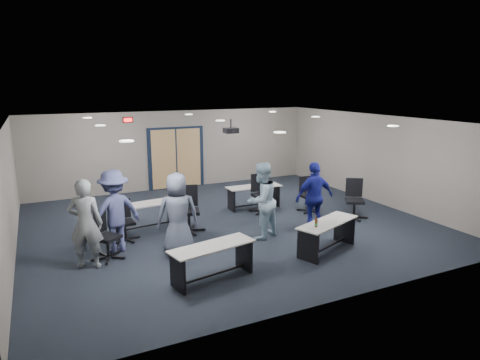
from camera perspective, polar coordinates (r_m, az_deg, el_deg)
name	(u,v)px	position (r m, az deg, el deg)	size (l,w,h in m)	color
floor	(229,224)	(11.31, -1.50, -5.88)	(10.00, 10.00, 0.00)	black
back_wall	(176,150)	(15.11, -8.57, 4.01)	(10.00, 0.04, 2.70)	gray
front_wall	(341,225)	(7.22, 13.32, -5.90)	(10.00, 0.04, 2.70)	gray
left_wall	(8,196)	(10.06, -28.52, -1.84)	(0.04, 9.00, 2.70)	gray
right_wall	(378,159)	(13.74, 17.87, 2.66)	(0.04, 9.00, 2.70)	gray
ceiling	(228,121)	(10.75, -1.59, 7.87)	(10.00, 9.00, 0.04)	silver
double_door	(176,158)	(15.12, -8.49, 2.87)	(2.00, 0.07, 2.20)	black
exit_sign	(128,120)	(14.54, -14.73, 7.76)	(0.32, 0.07, 0.18)	black
ceiling_projector	(231,130)	(11.36, -1.22, 6.64)	(0.35, 0.32, 0.37)	black
ceiling_can_lights	(224,121)	(10.98, -2.13, 7.82)	(6.24, 5.74, 0.02)	white
table_front_left	(212,256)	(8.13, -3.69, -10.10)	(1.74, 0.87, 0.68)	beige
table_front_right	(327,231)	(9.58, 11.55, -6.68)	(1.77, 1.14, 0.93)	beige
table_back_left	(144,212)	(11.02, -12.64, -4.17)	(1.73, 0.75, 0.79)	beige
table_back_right	(254,193)	(12.65, 1.86, -1.73)	(1.64, 0.61, 0.66)	beige
chair_back_a	(125,221)	(10.37, -15.12, -5.32)	(0.60, 0.60, 0.95)	black
chair_back_b	(189,210)	(10.64, -6.83, -3.95)	(0.72, 0.72, 1.14)	black
chair_back_c	(262,194)	(12.17, 2.96, -1.85)	(0.69, 0.69, 1.09)	black
chair_back_d	(309,195)	(12.40, 9.25, -1.94)	(0.63, 0.63, 1.00)	black
chair_loose_left	(107,236)	(9.41, -17.31, -7.09)	(0.65, 0.65, 1.03)	black
chair_loose_right	(355,199)	(12.00, 15.05, -2.52)	(0.68, 0.68, 1.08)	black
person_gray	(86,224)	(9.00, -19.90, -5.51)	(0.67, 0.44, 1.83)	gray
person_plaid	(178,214)	(9.18, -8.31, -4.57)	(0.88, 0.58, 1.81)	#4D556A
person_lightblue	(261,201)	(10.10, 2.86, -2.77)	(0.89, 0.69, 1.83)	#A6C7DB
person_navy	(314,197)	(10.68, 9.89, -2.28)	(1.03, 0.43, 1.76)	navy
person_back	(114,211)	(9.64, -16.41, -4.04)	(1.18, 0.68, 1.83)	#474C7F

